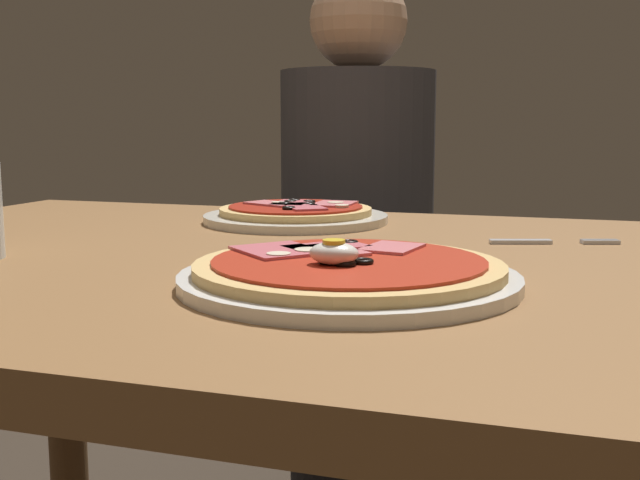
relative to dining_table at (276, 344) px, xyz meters
The scene contains 5 objects.
dining_table is the anchor object (origin of this frame).
pizza_foreground 0.22m from the dining_table, 48.49° to the right, with size 0.31×0.31×0.05m.
pizza_across_left 0.30m from the dining_table, 104.94° to the left, with size 0.27×0.27×0.03m.
fork 0.35m from the dining_table, 31.09° to the left, with size 0.15×0.06×0.00m.
diner_person 0.79m from the dining_table, 98.55° to the left, with size 0.32×0.32×1.18m.
Camera 1 is at (0.32, -0.82, 0.88)m, focal length 44.39 mm.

